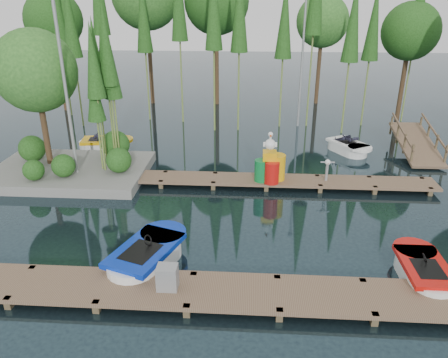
# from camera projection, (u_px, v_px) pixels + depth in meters

# --- Properties ---
(ground_plane) EXTENTS (90.00, 90.00, 0.00)m
(ground_plane) POSITION_uv_depth(u_px,v_px,m) (208.00, 214.00, 14.92)
(ground_plane) COLOR #1D2F37
(near_dock) EXTENTS (18.00, 1.50, 0.50)m
(near_dock) POSITION_uv_depth(u_px,v_px,m) (190.00, 291.00, 10.70)
(near_dock) COLOR brown
(near_dock) RESTS_ON ground
(far_dock) EXTENTS (15.00, 1.20, 0.50)m
(far_dock) POSITION_uv_depth(u_px,v_px,m) (240.00, 180.00, 17.07)
(far_dock) COLOR brown
(far_dock) RESTS_ON ground
(island) EXTENTS (6.20, 4.20, 6.75)m
(island) POSITION_uv_depth(u_px,v_px,m) (56.00, 98.00, 17.07)
(island) COLOR slate
(island) RESTS_ON ground
(tree_screen) EXTENTS (34.42, 18.53, 10.31)m
(tree_screen) POSITION_uv_depth(u_px,v_px,m) (188.00, 11.00, 22.36)
(tree_screen) COLOR #442F1D
(tree_screen) RESTS_ON ground
(lamp_island) EXTENTS (0.30, 0.30, 7.25)m
(lamp_island) POSITION_uv_depth(u_px,v_px,m) (63.00, 73.00, 15.87)
(lamp_island) COLOR gray
(lamp_island) RESTS_ON ground
(lamp_rear) EXTENTS (0.30, 0.30, 7.25)m
(lamp_rear) POSITION_uv_depth(u_px,v_px,m) (303.00, 48.00, 23.10)
(lamp_rear) COLOR gray
(lamp_rear) RESTS_ON ground
(ramp) EXTENTS (1.50, 3.94, 1.49)m
(ramp) POSITION_uv_depth(u_px,v_px,m) (416.00, 143.00, 20.11)
(ramp) COLOR brown
(ramp) RESTS_ON ground
(boat_blue) EXTENTS (2.22, 3.20, 0.98)m
(boat_blue) POSITION_uv_depth(u_px,v_px,m) (147.00, 257.00, 11.99)
(boat_blue) COLOR white
(boat_blue) RESTS_ON ground
(boat_red) EXTENTS (1.14, 2.50, 0.84)m
(boat_red) POSITION_uv_depth(u_px,v_px,m) (423.00, 273.00, 11.39)
(boat_red) COLOR white
(boat_red) RESTS_ON ground
(boat_yellow_far) EXTENTS (2.69, 1.48, 1.28)m
(boat_yellow_far) POSITION_uv_depth(u_px,v_px,m) (105.00, 144.00, 20.94)
(boat_yellow_far) COLOR white
(boat_yellow_far) RESTS_ON ground
(boat_white_far) EXTENTS (2.19, 2.64, 1.15)m
(boat_white_far) POSITION_uv_depth(u_px,v_px,m) (348.00, 147.00, 20.57)
(boat_white_far) COLOR white
(boat_white_far) RESTS_ON ground
(utility_cabinet) EXTENTS (0.50, 0.42, 0.61)m
(utility_cabinet) POSITION_uv_depth(u_px,v_px,m) (167.00, 277.00, 10.59)
(utility_cabinet) COLOR gray
(utility_cabinet) RESTS_ON near_dock
(yellow_barrel) EXTENTS (0.66, 0.66, 0.99)m
(yellow_barrel) POSITION_uv_depth(u_px,v_px,m) (277.00, 167.00, 16.76)
(yellow_barrel) COLOR #E6A50C
(yellow_barrel) RESTS_ON far_dock
(drum_cluster) EXTENTS (1.12, 1.02, 1.93)m
(drum_cluster) POSITION_uv_depth(u_px,v_px,m) (270.00, 167.00, 16.61)
(drum_cluster) COLOR #0C7130
(drum_cluster) RESTS_ON far_dock
(seagull_post) EXTENTS (0.53, 0.29, 0.85)m
(seagull_post) POSITION_uv_depth(u_px,v_px,m) (327.00, 166.00, 16.61)
(seagull_post) COLOR gray
(seagull_post) RESTS_ON far_dock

